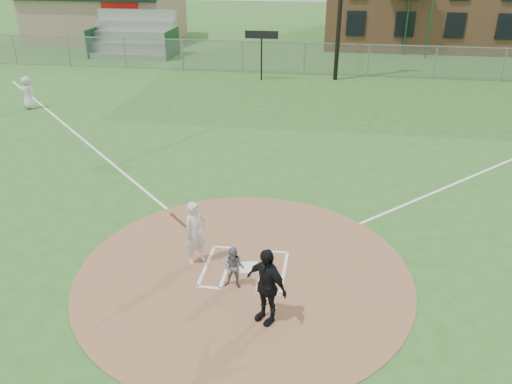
# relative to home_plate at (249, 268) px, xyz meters

# --- Properties ---
(ground) EXTENTS (140.00, 140.00, 0.00)m
(ground) POSITION_rel_home_plate_xyz_m (-0.10, -0.20, -0.04)
(ground) COLOR #2A6021
(ground) RESTS_ON ground
(dirt_circle) EXTENTS (8.40, 8.40, 0.02)m
(dirt_circle) POSITION_rel_home_plate_xyz_m (-0.10, -0.20, -0.03)
(dirt_circle) COLOR #966747
(dirt_circle) RESTS_ON ground
(home_plate) EXTENTS (0.60, 0.60, 0.03)m
(home_plate) POSITION_rel_home_plate_xyz_m (0.00, 0.00, 0.00)
(home_plate) COLOR white
(home_plate) RESTS_ON dirt_circle
(foul_line_third) EXTENTS (17.04, 17.04, 0.01)m
(foul_line_third) POSITION_rel_home_plate_xyz_m (-9.10, 8.80, -0.03)
(foul_line_third) COLOR white
(foul_line_third) RESTS_ON ground
(catcher) EXTENTS (0.56, 0.45, 1.08)m
(catcher) POSITION_rel_home_plate_xyz_m (-0.22, -0.81, 0.52)
(catcher) COLOR slate
(catcher) RESTS_ON dirt_circle
(umpire) EXTENTS (1.13, 0.94, 1.80)m
(umpire) POSITION_rel_home_plate_xyz_m (0.69, -1.85, 0.89)
(umpire) COLOR black
(umpire) RESTS_ON dirt_circle
(ondeck_player) EXTENTS (0.88, 0.67, 1.62)m
(ondeck_player) POSITION_rel_home_plate_xyz_m (-13.32, 12.19, 0.78)
(ondeck_player) COLOR silver
(ondeck_player) RESTS_ON ground
(batters_boxes) EXTENTS (2.08, 1.88, 0.01)m
(batters_boxes) POSITION_rel_home_plate_xyz_m (-0.10, -0.05, -0.01)
(batters_boxes) COLOR white
(batters_boxes) RESTS_ON dirt_circle
(batter_at_plate) EXTENTS (0.80, 1.06, 1.78)m
(batter_at_plate) POSITION_rel_home_plate_xyz_m (-1.38, 0.09, 0.84)
(batter_at_plate) COLOR silver
(batter_at_plate) RESTS_ON dirt_circle
(outfield_fence) EXTENTS (56.08, 0.08, 2.03)m
(outfield_fence) POSITION_rel_home_plate_xyz_m (-0.10, 21.80, 0.98)
(outfield_fence) COLOR slate
(outfield_fence) RESTS_ON ground
(bleachers) EXTENTS (6.08, 3.20, 3.20)m
(bleachers) POSITION_rel_home_plate_xyz_m (-13.10, 26.00, 1.55)
(bleachers) COLOR #B7BABF
(bleachers) RESTS_ON ground
(clubhouse) EXTENTS (12.20, 8.71, 6.23)m
(clubhouse) POSITION_rel_home_plate_xyz_m (-18.10, 32.80, 2.35)
(clubhouse) COLOR tan
(clubhouse) RESTS_ON ground
(scoreboard_sign) EXTENTS (2.00, 0.10, 2.93)m
(scoreboard_sign) POSITION_rel_home_plate_xyz_m (-2.60, 20.00, 2.35)
(scoreboard_sign) COLOR black
(scoreboard_sign) RESTS_ON ground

